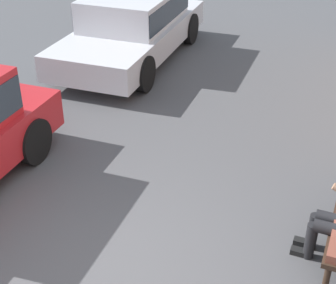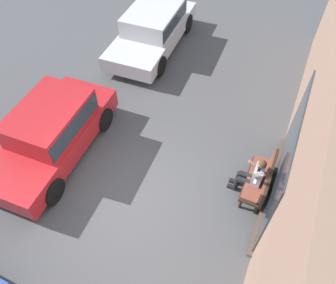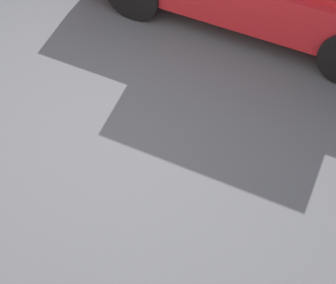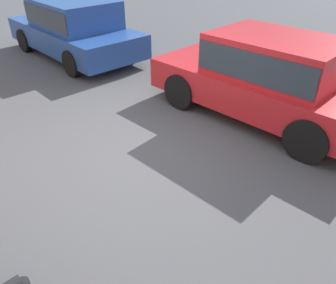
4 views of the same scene
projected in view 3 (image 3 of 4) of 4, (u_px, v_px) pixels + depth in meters
name	position (u px, v px, depth m)	size (l,w,h in m)	color
ground_plane	(124.00, 133.00, 5.24)	(60.00, 60.00, 0.00)	#4C4C4F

